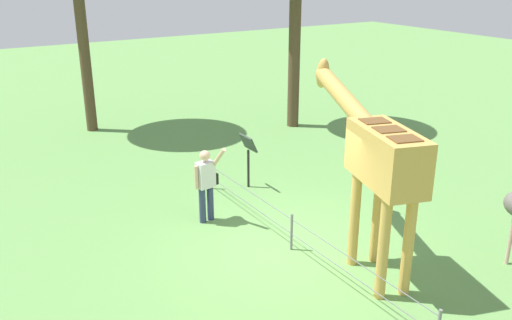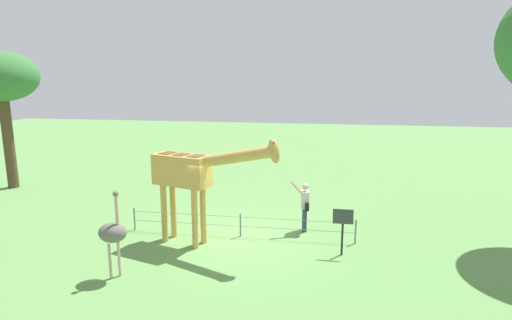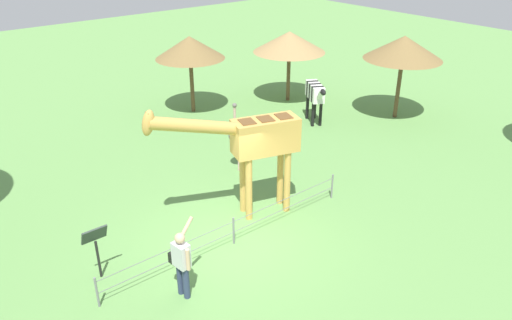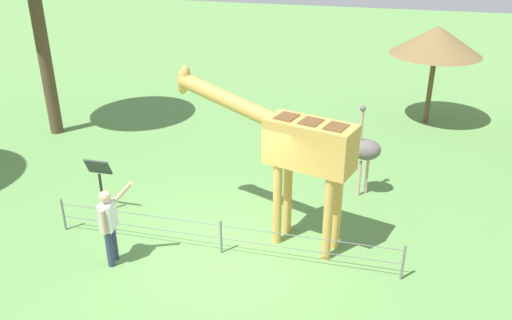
% 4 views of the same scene
% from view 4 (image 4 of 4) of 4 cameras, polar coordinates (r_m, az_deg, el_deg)
% --- Properties ---
extents(ground_plane, '(60.00, 60.00, 0.00)m').
position_cam_4_polar(ground_plane, '(10.91, -3.62, -9.66)').
color(ground_plane, '#60934C').
extents(giraffe, '(3.95, 1.63, 3.38)m').
position_cam_4_polar(giraffe, '(10.21, 3.98, 1.64)').
color(giraffe, gold).
rests_on(giraffe, ground_plane).
extents(visitor, '(0.62, 0.58, 1.72)m').
position_cam_4_polar(visitor, '(10.45, -15.47, -6.47)').
color(visitor, navy).
rests_on(visitor, ground_plane).
extents(ostrich, '(0.70, 0.56, 2.25)m').
position_cam_4_polar(ostrich, '(12.62, 11.65, 1.10)').
color(ostrich, '#CC9E93').
rests_on(ostrich, ground_plane).
extents(shade_hut_near, '(2.74, 2.74, 3.09)m').
position_cam_4_polar(shade_hut_near, '(17.31, 18.82, 12.01)').
color(shade_hut_near, brown).
rests_on(shade_hut_near, ground_plane).
extents(info_sign, '(0.56, 0.21, 1.32)m').
position_cam_4_polar(info_sign, '(12.22, -16.46, -1.47)').
color(info_sign, black).
rests_on(info_sign, ground_plane).
extents(wire_fence, '(7.05, 0.05, 0.75)m').
position_cam_4_polar(wire_fence, '(10.63, -3.78, -8.07)').
color(wire_fence, slate).
rests_on(wire_fence, ground_plane).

